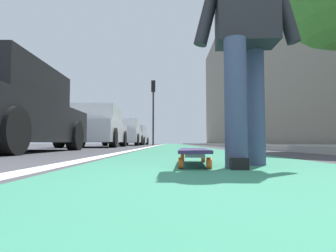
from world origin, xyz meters
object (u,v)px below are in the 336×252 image
parked_car_far (125,133)px  traffic_light (153,101)px  skater_person (246,28)px  parked_car_near (2,111)px  skateboard (194,152)px  parked_car_mid (95,128)px  parked_car_end (134,136)px

parked_car_far → traffic_light: 4.22m
skater_person → parked_car_near: 4.40m
skateboard → traffic_light: 17.95m
skateboard → parked_car_mid: parked_car_mid is taller
skater_person → parked_car_far: (14.67, 3.21, -0.22)m
traffic_light → parked_car_mid: bearing=169.9°
parked_car_mid → parked_car_far: (6.04, -0.12, -0.00)m
skateboard → parked_car_far: bearing=11.2°
parked_car_end → traffic_light: (-2.43, -1.63, 2.45)m
parked_car_mid → parked_car_end: size_ratio=1.04×
skateboard → parked_car_end: bearing=8.5°
skateboard → parked_car_near: (2.67, 3.02, 0.61)m
parked_car_near → parked_car_far: bearing=-0.7°
parked_car_mid → traffic_light: traffic_light is taller
parked_car_near → parked_car_far: size_ratio=0.91×
parked_car_far → traffic_light: traffic_light is taller
parked_car_far → parked_car_end: bearing=1.3°
parked_car_far → parked_car_mid: bearing=178.9°
parked_car_mid → parked_car_end: bearing=0.0°
skateboard → parked_car_mid: 9.01m
skateboard → parked_car_far: (14.52, 2.87, 0.63)m
skater_person → parked_car_near: bearing=50.0°
skateboard → traffic_light: size_ratio=0.19×
skateboard → skater_person: size_ratio=0.52×
skateboard → parked_car_mid: size_ratio=0.20×
skateboard → parked_car_far: 14.81m
skater_person → skateboard: bearing=66.7°
parked_car_near → parked_car_end: 17.39m
skateboard → parked_car_far: parked_car_far is taller
parked_car_mid → skater_person: bearing=-158.9°
skateboard → traffic_light: bearing=4.4°
parked_car_mid → parked_car_end: parked_car_mid is taller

